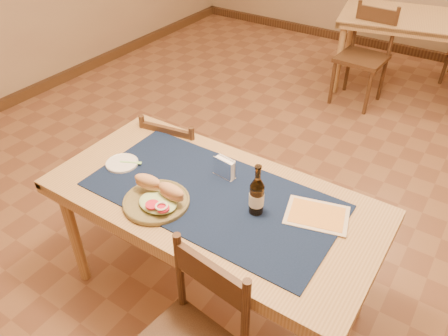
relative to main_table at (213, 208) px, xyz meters
The scene contains 13 objects.
room 1.08m from the main_table, 90.00° to the left, with size 6.04×7.04×2.84m.
main_table is the anchor object (origin of this frame).
placemat 0.09m from the main_table, ahead, with size 1.20×0.60×0.01m, color #101C3B.
baseboard 1.01m from the main_table, 90.00° to the left, with size 6.00×7.00×0.10m.
back_table 3.33m from the main_table, 85.05° to the left, with size 1.87×1.20×0.75m.
chair_main_far 0.75m from the main_table, 141.66° to the left, with size 0.44×0.44×0.83m.
chair_back_near 2.77m from the main_table, 93.28° to the left, with size 0.45×0.45×0.92m.
sandwich_plate 0.29m from the main_table, 131.75° to the right, with size 0.31×0.31×0.12m.
side_plate 0.54m from the main_table, behind, with size 0.17×0.17×0.01m.
fork 0.49m from the main_table, behind, with size 0.11×0.06×0.00m.
beer_bottle 0.29m from the main_table, ahead, with size 0.07×0.07×0.25m.
napkin_holder 0.21m from the main_table, 101.86° to the left, with size 0.12×0.06×0.11m.
menu_card 0.50m from the main_table, 16.28° to the left, with size 0.32×0.27×0.01m.
Camera 1 is at (0.92, -2.09, 2.09)m, focal length 35.00 mm.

